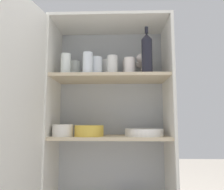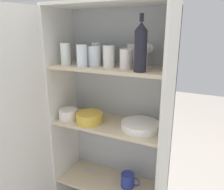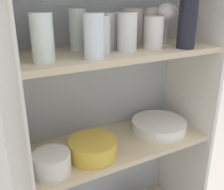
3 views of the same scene
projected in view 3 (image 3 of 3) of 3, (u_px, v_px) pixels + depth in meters
cupboard_back_panel at (100, 130)px, 1.20m from camera, size 0.76×0.02×1.50m
cupboard_side_left at (24, 174)px, 0.91m from camera, size 0.02×0.33×1.50m
cupboard_side_right at (185, 126)px, 1.24m from camera, size 0.02×0.33×1.50m
shelf_board_middle at (117, 144)px, 1.07m from camera, size 0.72×0.29×0.02m
shelf_board_upper at (117, 52)px, 0.93m from camera, size 0.72×0.29×0.02m
tumbler_glass_0 at (132, 26)px, 1.04m from camera, size 0.08×0.08×0.13m
tumbler_glass_1 at (98, 35)px, 0.84m from camera, size 0.08×0.08×0.12m
tumbler_glass_2 at (42, 38)px, 0.73m from camera, size 0.06×0.06×0.14m
tumbler_glass_3 at (42, 34)px, 0.85m from camera, size 0.07×0.07×0.12m
tumbler_glass_4 at (127, 32)px, 0.88m from camera, size 0.07×0.07×0.13m
tumbler_glass_5 at (154, 32)px, 0.93m from camera, size 0.07×0.07×0.11m
tumbler_glass_6 at (107, 31)px, 0.93m from camera, size 0.08×0.08×0.12m
tumbler_glass_7 at (78, 30)px, 0.90m from camera, size 0.06×0.06×0.14m
tumbler_glass_8 at (94, 36)px, 0.77m from camera, size 0.06×0.06×0.13m
wine_glass_0 at (167, 14)px, 0.98m from camera, size 0.08×0.08×0.15m
wine_glass_1 at (152, 16)px, 1.06m from camera, size 0.07×0.07×0.14m
wine_bottle at (189, 11)px, 0.91m from camera, size 0.07×0.07×0.29m
plate_stack_white at (159, 125)px, 1.15m from camera, size 0.24×0.24×0.04m
mixing_bowl_large at (93, 148)px, 0.96m from camera, size 0.18×0.18×0.07m
serving_bowl_small at (52, 162)px, 0.87m from camera, size 0.13×0.13×0.07m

